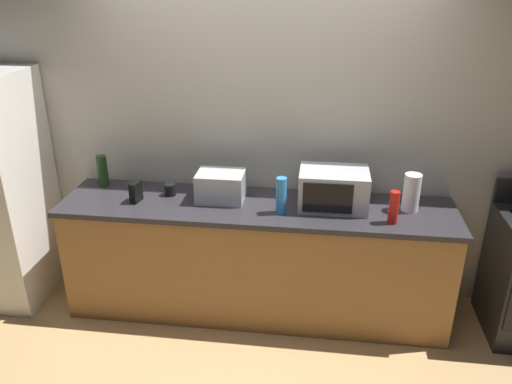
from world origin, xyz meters
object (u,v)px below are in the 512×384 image
(bottle_spray_cleaner, at_px, (281,196))
(bottle_wine, at_px, (103,171))
(bottle_hot_sauce, at_px, (394,207))
(microwave, at_px, (333,189))
(paper_towel_roll, at_px, (411,193))
(toaster_oven, at_px, (221,186))
(mug_black, at_px, (170,190))
(cordless_phone, at_px, (136,192))

(bottle_spray_cleaner, bearing_deg, bottle_wine, 167.77)
(bottle_hot_sauce, bearing_deg, microwave, 151.87)
(bottle_wine, bearing_deg, paper_towel_roll, -3.66)
(bottle_wine, height_order, bottle_spray_cleaner, bottle_spray_cleaner)
(microwave, distance_m, toaster_oven, 0.81)
(paper_towel_roll, bearing_deg, bottle_spray_cleaner, -169.89)
(toaster_oven, height_order, paper_towel_roll, paper_towel_roll)
(paper_towel_roll, distance_m, mug_black, 1.74)
(toaster_oven, height_order, bottle_spray_cleaner, bottle_spray_cleaner)
(microwave, xyz_separation_m, cordless_phone, (-1.41, -0.10, -0.06))
(paper_towel_roll, height_order, bottle_wine, paper_towel_roll)
(bottle_spray_cleaner, bearing_deg, microwave, 23.80)
(toaster_oven, relative_size, paper_towel_roll, 1.26)
(cordless_phone, bearing_deg, paper_towel_roll, 13.50)
(mug_black, bearing_deg, cordless_phone, -146.22)
(microwave, bearing_deg, bottle_spray_cleaner, -156.20)
(toaster_oven, xyz_separation_m, paper_towel_roll, (1.34, -0.01, 0.03))
(bottle_wine, bearing_deg, bottle_spray_cleaner, -12.23)
(microwave, relative_size, bottle_wine, 1.96)
(bottle_hot_sauce, distance_m, bottle_spray_cleaner, 0.75)
(paper_towel_roll, bearing_deg, cordless_phone, -176.90)
(cordless_phone, bearing_deg, mug_black, 44.18)
(cordless_phone, relative_size, bottle_hot_sauce, 0.66)
(paper_towel_roll, bearing_deg, bottle_wine, 176.34)
(toaster_oven, bearing_deg, mug_black, 176.20)
(cordless_phone, xyz_separation_m, bottle_spray_cleaner, (1.06, -0.05, 0.06))
(bottle_spray_cleaner, bearing_deg, cordless_phone, 177.12)
(bottle_hot_sauce, bearing_deg, cordless_phone, 176.61)
(bottle_spray_cleaner, height_order, mug_black, bottle_spray_cleaner)
(bottle_wine, bearing_deg, toaster_oven, -8.16)
(toaster_oven, bearing_deg, bottle_spray_cleaner, -20.38)
(paper_towel_roll, xyz_separation_m, bottle_wine, (-2.30, 0.15, -0.01))
(paper_towel_roll, height_order, cordless_phone, paper_towel_roll)
(microwave, bearing_deg, bottle_wine, 175.16)
(microwave, bearing_deg, bottle_hot_sauce, -28.13)
(toaster_oven, xyz_separation_m, cordless_phone, (-0.60, -0.12, -0.03))
(toaster_oven, xyz_separation_m, mug_black, (-0.39, 0.03, -0.06))
(toaster_oven, relative_size, mug_black, 3.88)
(microwave, height_order, paper_towel_roll, same)
(microwave, relative_size, mug_black, 5.47)
(cordless_phone, bearing_deg, bottle_hot_sauce, 7.01)
(cordless_phone, distance_m, bottle_hot_sauce, 1.81)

